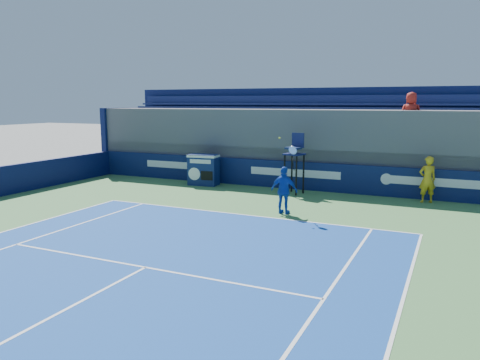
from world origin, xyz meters
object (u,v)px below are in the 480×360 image
at_px(match_clock, 204,169).
at_px(ball_person, 427,179).
at_px(tennis_player, 284,190).
at_px(umpire_chair, 295,157).

bearing_deg(match_clock, ball_person, 1.43).
bearing_deg(match_clock, tennis_player, -35.53).
height_order(ball_person, umpire_chair, umpire_chair).
bearing_deg(tennis_player, ball_person, 42.72).
xyz_separation_m(ball_person, tennis_player, (-4.22, -3.90, -0.07)).
relative_size(match_clock, tennis_player, 0.54).
bearing_deg(umpire_chair, match_clock, 177.68).
bearing_deg(ball_person, umpire_chair, -20.01).
distance_m(umpire_chair, tennis_player, 3.65).
xyz_separation_m(umpire_chair, tennis_player, (0.80, -3.49, -0.71)).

